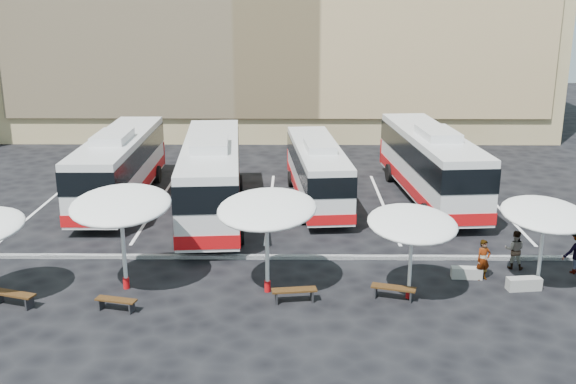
{
  "coord_description": "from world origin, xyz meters",
  "views": [
    {
      "loc": [
        1.27,
        -25.94,
        10.68
      ],
      "look_at": [
        1.0,
        3.0,
        2.2
      ],
      "focal_mm": 42.0,
      "sensor_mm": 36.0,
      "label": 1
    }
  ],
  "objects_px": {
    "sunshade_2": "(267,209)",
    "bus_2": "(317,170)",
    "wood_bench_2": "(294,292)",
    "passenger_0": "(483,260)",
    "bus_0": "(120,164)",
    "conc_bench_0": "(467,273)",
    "bus_1": "(212,175)",
    "wood_bench_1": "(116,302)",
    "wood_bench_3": "(393,290)",
    "passenger_1": "(515,250)",
    "bus_3": "(430,162)",
    "sunshade_3": "(412,224)",
    "conc_bench_1": "(524,284)",
    "sunshade_4": "(545,215)",
    "sunshade_1": "(121,205)",
    "wood_bench_0": "(14,296)"
  },
  "relations": [
    {
      "from": "bus_3",
      "to": "passenger_1",
      "type": "xyz_separation_m",
      "value": [
        1.6,
        -9.79,
        -1.26
      ]
    },
    {
      "from": "wood_bench_1",
      "to": "passenger_0",
      "type": "height_order",
      "value": "passenger_0"
    },
    {
      "from": "sunshade_2",
      "to": "wood_bench_3",
      "type": "xyz_separation_m",
      "value": [
        4.62,
        -0.63,
        -2.86
      ]
    },
    {
      "from": "bus_0",
      "to": "sunshade_2",
      "type": "distance_m",
      "value": 14.36
    },
    {
      "from": "sunshade_2",
      "to": "bus_2",
      "type": "bearing_deg",
      "value": 79.09
    },
    {
      "from": "sunshade_1",
      "to": "sunshade_3",
      "type": "xyz_separation_m",
      "value": [
        10.56,
        -0.75,
        -0.43
      ]
    },
    {
      "from": "sunshade_3",
      "to": "conc_bench_1",
      "type": "bearing_deg",
      "value": 9.73
    },
    {
      "from": "sunshade_4",
      "to": "passenger_0",
      "type": "height_order",
      "value": "sunshade_4"
    },
    {
      "from": "conc_bench_0",
      "to": "conc_bench_1",
      "type": "relative_size",
      "value": 0.92
    },
    {
      "from": "bus_0",
      "to": "bus_2",
      "type": "distance_m",
      "value": 10.56
    },
    {
      "from": "bus_0",
      "to": "bus_1",
      "type": "distance_m",
      "value": 5.78
    },
    {
      "from": "bus_2",
      "to": "passenger_1",
      "type": "distance_m",
      "value": 12.01
    },
    {
      "from": "bus_0",
      "to": "sunshade_4",
      "type": "bearing_deg",
      "value": -31.37
    },
    {
      "from": "bus_3",
      "to": "passenger_0",
      "type": "relative_size",
      "value": 7.96
    },
    {
      "from": "wood_bench_3",
      "to": "passenger_0",
      "type": "height_order",
      "value": "passenger_0"
    },
    {
      "from": "sunshade_1",
      "to": "sunshade_2",
      "type": "height_order",
      "value": "sunshade_1"
    },
    {
      "from": "bus_0",
      "to": "sunshade_3",
      "type": "xyz_separation_m",
      "value": [
        13.54,
        -12.14,
        0.87
      ]
    },
    {
      "from": "conc_bench_1",
      "to": "passenger_1",
      "type": "height_order",
      "value": "passenger_1"
    },
    {
      "from": "wood_bench_1",
      "to": "bus_0",
      "type": "bearing_deg",
      "value": 103.09
    },
    {
      "from": "wood_bench_3",
      "to": "conc_bench_0",
      "type": "bearing_deg",
      "value": 31.81
    },
    {
      "from": "sunshade_2",
      "to": "wood_bench_1",
      "type": "xyz_separation_m",
      "value": [
        -5.25,
        -1.66,
        -2.89
      ]
    },
    {
      "from": "bus_0",
      "to": "conc_bench_0",
      "type": "relative_size",
      "value": 10.48
    },
    {
      "from": "sunshade_1",
      "to": "conc_bench_0",
      "type": "xyz_separation_m",
      "value": [
        13.12,
        1.09,
        -3.07
      ]
    },
    {
      "from": "passenger_1",
      "to": "bus_3",
      "type": "bearing_deg",
      "value": -65.23
    },
    {
      "from": "wood_bench_3",
      "to": "passenger_0",
      "type": "xyz_separation_m",
      "value": [
        3.73,
        1.86,
        0.43
      ]
    },
    {
      "from": "bus_0",
      "to": "bus_2",
      "type": "height_order",
      "value": "bus_0"
    },
    {
      "from": "wood_bench_3",
      "to": "passenger_0",
      "type": "distance_m",
      "value": 4.19
    },
    {
      "from": "bus_0",
      "to": "sunshade_1",
      "type": "distance_m",
      "value": 11.85
    },
    {
      "from": "wood_bench_2",
      "to": "passenger_0",
      "type": "height_order",
      "value": "passenger_0"
    },
    {
      "from": "wood_bench_2",
      "to": "passenger_0",
      "type": "bearing_deg",
      "value": 16.04
    },
    {
      "from": "conc_bench_1",
      "to": "passenger_0",
      "type": "relative_size",
      "value": 0.79
    },
    {
      "from": "wood_bench_1",
      "to": "conc_bench_1",
      "type": "xyz_separation_m",
      "value": [
        14.91,
        1.91,
        -0.11
      ]
    },
    {
      "from": "bus_0",
      "to": "wood_bench_1",
      "type": "relative_size",
      "value": 8.13
    },
    {
      "from": "sunshade_3",
      "to": "bus_3",
      "type": "bearing_deg",
      "value": 76.12
    },
    {
      "from": "sunshade_2",
      "to": "bus_1",
      "type": "bearing_deg",
      "value": 108.81
    },
    {
      "from": "wood_bench_0",
      "to": "bus_1",
      "type": "bearing_deg",
      "value": 60.64
    },
    {
      "from": "sunshade_4",
      "to": "conc_bench_0",
      "type": "xyz_separation_m",
      "value": [
        -2.52,
        0.75,
        -2.66
      ]
    },
    {
      "from": "bus_3",
      "to": "wood_bench_1",
      "type": "relative_size",
      "value": 8.49
    },
    {
      "from": "bus_2",
      "to": "wood_bench_1",
      "type": "xyz_separation_m",
      "value": [
        -7.47,
        -13.14,
        -1.41
      ]
    },
    {
      "from": "conc_bench_1",
      "to": "sunshade_4",
      "type": "bearing_deg",
      "value": 27.27
    },
    {
      "from": "bus_2",
      "to": "passenger_1",
      "type": "bearing_deg",
      "value": -55.38
    },
    {
      "from": "wood_bench_3",
      "to": "passenger_0",
      "type": "bearing_deg",
      "value": 26.46
    },
    {
      "from": "bus_1",
      "to": "bus_2",
      "type": "bearing_deg",
      "value": 18.81
    },
    {
      "from": "wood_bench_2",
      "to": "wood_bench_3",
      "type": "height_order",
      "value": "wood_bench_2"
    },
    {
      "from": "wood_bench_0",
      "to": "wood_bench_3",
      "type": "bearing_deg",
      "value": 2.86
    },
    {
      "from": "wood_bench_2",
      "to": "wood_bench_3",
      "type": "xyz_separation_m",
      "value": [
        3.62,
        0.25,
        -0.0
      ]
    },
    {
      "from": "sunshade_4",
      "to": "conc_bench_1",
      "type": "xyz_separation_m",
      "value": [
        -0.62,
        -0.32,
        -2.64
      ]
    },
    {
      "from": "wood_bench_1",
      "to": "conc_bench_1",
      "type": "relative_size",
      "value": 1.19
    },
    {
      "from": "sunshade_1",
      "to": "conc_bench_1",
      "type": "relative_size",
      "value": 3.1
    },
    {
      "from": "bus_2",
      "to": "wood_bench_1",
      "type": "height_order",
      "value": "bus_2"
    }
  ]
}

